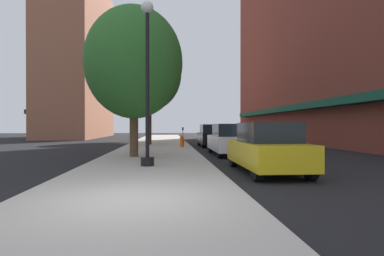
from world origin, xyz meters
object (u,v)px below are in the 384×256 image
parking_meter_near (183,133)px  car_yellow (267,148)px  lamppost (147,80)px  fire_hydrant (182,141)px  car_black (212,136)px  tree_near (134,63)px  tree_mid (148,93)px  tree_far (149,74)px  car_white (229,140)px

parking_meter_near → car_yellow: bearing=-83.5°
lamppost → fire_hydrant: bearing=80.4°
car_black → car_yellow: bearing=-88.7°
car_black → lamppost: bearing=-107.2°
tree_near → car_black: tree_near is taller
fire_hydrant → parking_meter_near: 5.77m
tree_mid → car_black: tree_mid is taller
fire_hydrant → tree_far: size_ratio=0.09×
parking_meter_near → tree_far: bearing=-135.9°
car_white → parking_meter_near: bearing=100.0°
tree_near → car_black: size_ratio=1.64×
tree_mid → car_yellow: (5.25, -22.96, -4.20)m
fire_hydrant → car_black: car_black is taller
tree_mid → tree_far: size_ratio=0.84×
tree_mid → tree_near: bearing=-88.8°
lamppost → tree_mid: bearing=93.3°
parking_meter_near → car_yellow: car_yellow is taller
tree_mid → lamppost: bearing=-86.7°
car_yellow → car_white: 6.32m
fire_hydrant → car_black: (2.30, 1.86, 0.29)m
lamppost → tree_far: size_ratio=0.71×
tree_far → car_yellow: tree_far is taller
tree_mid → car_black: size_ratio=1.64×
fire_hydrant → parking_meter_near: parking_meter_near is taller
lamppost → fire_hydrant: size_ratio=7.47×
tree_near → tree_far: (0.15, 9.57, 1.07)m
fire_hydrant → tree_near: tree_near is taller
parking_meter_near → tree_mid: (-3.30, 5.93, 4.06)m
fire_hydrant → car_white: car_white is taller
fire_hydrant → parking_meter_near: size_ratio=0.60×
parking_meter_near → tree_far: 6.02m
parking_meter_near → car_yellow: (1.95, -17.03, -0.14)m
tree_near → car_black: (4.85, 8.36, -3.70)m
tree_mid → car_yellow: bearing=-77.1°
tree_far → car_yellow: bearing=-71.9°
tree_mid → car_yellow: 23.92m
tree_near → car_white: bearing=17.5°
tree_mid → tree_far: tree_far is taller
tree_near → car_white: tree_near is taller
fire_hydrant → lamppost: bearing=-99.6°
tree_far → fire_hydrant: bearing=-52.0°
car_yellow → car_black: size_ratio=1.00×
car_white → fire_hydrant: bearing=114.5°
lamppost → fire_hydrant: lamppost is taller
tree_far → car_black: bearing=-14.5°
lamppost → tree_near: tree_near is taller
tree_far → car_yellow: 15.85m
parking_meter_near → tree_near: 13.08m
car_yellow → parking_meter_near: bearing=95.3°
car_white → car_yellow: bearing=-90.4°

